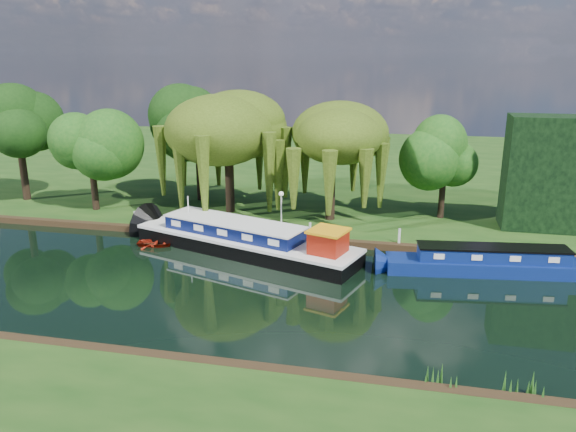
# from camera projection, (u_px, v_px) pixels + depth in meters

# --- Properties ---
(ground) EXTENTS (120.00, 120.00, 0.00)m
(ground) POSITION_uv_depth(u_px,v_px,m) (230.00, 288.00, 31.31)
(ground) COLOR black
(far_bank) EXTENTS (120.00, 52.00, 0.45)m
(far_bank) POSITION_uv_depth(u_px,v_px,m) (324.00, 166.00, 63.10)
(far_bank) COLOR #153B10
(far_bank) RESTS_ON ground
(dutch_barge) EXTENTS (15.98, 8.23, 3.31)m
(dutch_barge) POSITION_uv_depth(u_px,v_px,m) (247.00, 240.00, 36.55)
(dutch_barge) COLOR black
(dutch_barge) RESTS_ON ground
(narrowboat) EXTENTS (12.44, 3.56, 1.79)m
(narrowboat) POSITION_uv_depth(u_px,v_px,m) (492.00, 263.00, 33.20)
(narrowboat) COLOR navy
(narrowboat) RESTS_ON ground
(red_dinghy) EXTENTS (3.07, 2.43, 0.57)m
(red_dinghy) POSITION_uv_depth(u_px,v_px,m) (158.00, 245.00, 38.09)
(red_dinghy) COLOR maroon
(red_dinghy) RESTS_ON ground
(willow_left) EXTENTS (7.42, 7.42, 8.90)m
(willow_left) POSITION_uv_depth(u_px,v_px,m) (228.00, 130.00, 42.70)
(willow_left) COLOR black
(willow_left) RESTS_ON far_bank
(willow_right) EXTENTS (6.45, 6.45, 7.86)m
(willow_right) POSITION_uv_depth(u_px,v_px,m) (332.00, 144.00, 40.92)
(willow_right) COLOR black
(willow_right) RESTS_ON far_bank
(tree_far_left) EXTENTS (4.75, 4.75, 7.65)m
(tree_far_left) POSITION_uv_depth(u_px,v_px,m) (90.00, 144.00, 43.65)
(tree_far_left) COLOR black
(tree_far_left) RESTS_ON far_bank
(tree_far_back) EXTENTS (5.20, 5.20, 8.75)m
(tree_far_back) POSITION_uv_depth(u_px,v_px,m) (18.00, 128.00, 46.46)
(tree_far_back) COLOR black
(tree_far_back) RESTS_ON far_bank
(tree_far_mid) EXTENTS (5.39, 5.39, 8.82)m
(tree_far_mid) POSITION_uv_depth(u_px,v_px,m) (198.00, 128.00, 46.41)
(tree_far_mid) COLOR black
(tree_far_mid) RESTS_ON far_bank
(tree_far_right) EXTENTS (4.07, 4.07, 6.66)m
(tree_far_right) POSITION_uv_depth(u_px,v_px,m) (445.00, 158.00, 41.61)
(tree_far_right) COLOR black
(tree_far_right) RESTS_ON far_bank
(conifer_hedge) EXTENTS (6.00, 3.00, 8.00)m
(conifer_hedge) POSITION_uv_depth(u_px,v_px,m) (550.00, 173.00, 39.26)
(conifer_hedge) COLOR black
(conifer_hedge) RESTS_ON far_bank
(lamppost) EXTENTS (0.36, 0.36, 2.56)m
(lamppost) POSITION_uv_depth(u_px,v_px,m) (281.00, 199.00, 40.36)
(lamppost) COLOR silver
(lamppost) RESTS_ON far_bank
(mooring_posts) EXTENTS (19.16, 0.16, 1.00)m
(mooring_posts) POSITION_uv_depth(u_px,v_px,m) (261.00, 227.00, 39.01)
(mooring_posts) COLOR silver
(mooring_posts) RESTS_ON far_bank
(reeds_near) EXTENTS (33.70, 1.50, 1.10)m
(reeds_near) POSITION_uv_depth(u_px,v_px,m) (334.00, 364.00, 22.65)
(reeds_near) COLOR #1B5015
(reeds_near) RESTS_ON ground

